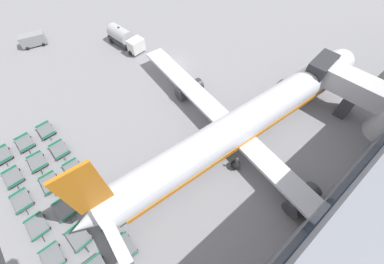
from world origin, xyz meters
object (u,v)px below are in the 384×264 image
at_px(baggage_dolly_row_near_col_e, 53,258).
at_px(baggage_dolly_row_mid_a_col_d, 65,209).
at_px(baggage_dolly_row_mid_b_col_d, 89,191).
at_px(baggage_dolly_row_mid_a_col_c, 50,183).
at_px(baggage_dolly_row_mid_b_col_c, 74,170).
at_px(baggage_dolly_row_mid_b_col_b, 60,150).
at_px(baggage_dolly_row_near_col_d, 38,226).
at_px(baggage_dolly_row_mid_a_col_b, 37,162).
at_px(baggage_dolly_row_near_col_a, 3,155).
at_px(baggage_dolly_row_mid_b_col_a, 46,131).
at_px(airplane, 242,124).
at_px(baggage_dolly_row_mid_a_col_a, 25,143).
at_px(fuel_tanker_primary, 124,38).
at_px(service_van, 33,39).
at_px(baggage_dolly_row_near_col_c, 22,201).
at_px(baggage_dolly_row_mid_b_col_e, 104,218).
at_px(baggage_dolly_row_near_col_b, 13,177).
at_px(baggage_dolly_row_mid_a_col_e, 79,237).
at_px(baggage_dolly_row_mid_b_col_f, 125,248).

xyz_separation_m(baggage_dolly_row_near_col_e, baggage_dolly_row_mid_a_col_d, (-3.90, 2.86, 0.00)).
distance_m(baggage_dolly_row_mid_a_col_d, baggage_dolly_row_mid_b_col_d, 2.97).
height_order(baggage_dolly_row_mid_a_col_c, baggage_dolly_row_mid_b_col_c, same).
bearing_deg(baggage_dolly_row_mid_b_col_b, baggage_dolly_row_near_col_d, -35.56).
bearing_deg(baggage_dolly_row_near_col_e, baggage_dolly_row_mid_a_col_b, 167.51).
distance_m(baggage_dolly_row_near_col_a, baggage_dolly_row_mid_b_col_a, 5.68).
distance_m(baggage_dolly_row_near_col_a, baggage_dolly_row_mid_a_col_d, 12.16).
height_order(airplane, baggage_dolly_row_mid_a_col_a, airplane).
xyz_separation_m(fuel_tanker_primary, service_van, (-10.85, -12.96, -0.20)).
relative_size(baggage_dolly_row_near_col_c, baggage_dolly_row_mid_a_col_a, 1.00).
distance_m(baggage_dolly_row_near_col_c, baggage_dolly_row_near_col_e, 7.88).
xyz_separation_m(service_van, baggage_dolly_row_mid_a_col_a, (21.91, -8.77, -0.70)).
height_order(baggage_dolly_row_mid_a_col_b, baggage_dolly_row_mid_b_col_e, same).
distance_m(airplane, baggage_dolly_row_mid_a_col_b, 26.11).
xyz_separation_m(baggage_dolly_row_near_col_a, baggage_dolly_row_near_col_e, (15.60, 0.44, 0.00)).
height_order(fuel_tanker_primary, baggage_dolly_row_near_col_b, fuel_tanker_primary).
bearing_deg(baggage_dolly_row_mid_b_col_a, baggage_dolly_row_mid_b_col_e, 1.61).
bearing_deg(baggage_dolly_row_near_col_b, baggage_dolly_row_mid_a_col_a, 146.91).
distance_m(baggage_dolly_row_near_col_b, baggage_dolly_row_mid_b_col_b, 5.78).
height_order(baggage_dolly_row_near_col_c, baggage_dolly_row_near_col_e, same).
distance_m(baggage_dolly_row_mid_a_col_d, baggage_dolly_row_mid_b_col_a, 12.20).
xyz_separation_m(baggage_dolly_row_near_col_e, baggage_dolly_row_mid_a_col_a, (-15.65, 2.35, 0.00)).
xyz_separation_m(baggage_dolly_row_near_col_c, baggage_dolly_row_mid_a_col_e, (7.76, 3.27, 0.00)).
height_order(baggage_dolly_row_near_col_a, baggage_dolly_row_near_col_c, same).
distance_m(baggage_dolly_row_near_col_a, baggage_dolly_row_near_col_d, 11.64).
bearing_deg(baggage_dolly_row_mid_a_col_b, service_van, 161.74).
relative_size(baggage_dolly_row_mid_a_col_a, baggage_dolly_row_mid_a_col_d, 1.00).
xyz_separation_m(baggage_dolly_row_near_col_a, baggage_dolly_row_mid_a_col_e, (15.50, 3.24, 0.00)).
distance_m(baggage_dolly_row_near_col_b, baggage_dolly_row_mid_a_col_c, 4.75).
bearing_deg(baggage_dolly_row_mid_a_col_d, baggage_dolly_row_mid_b_col_b, 161.77).
distance_m(baggage_dolly_row_mid_b_col_a, baggage_dolly_row_mid_b_col_f, 19.68).
bearing_deg(baggage_dolly_row_mid_a_col_d, baggage_dolly_row_near_col_a, -164.24).
distance_m(baggage_dolly_row_near_col_b, baggage_dolly_row_mid_a_col_a, 4.94).
relative_size(fuel_tanker_primary, baggage_dolly_row_mid_a_col_d, 2.51).
xyz_separation_m(baggage_dolly_row_mid_b_col_a, baggage_dolly_row_mid_b_col_c, (8.06, 0.41, 0.00)).
height_order(baggage_dolly_row_mid_a_col_a, baggage_dolly_row_mid_a_col_d, same).
distance_m(baggage_dolly_row_near_col_d, baggage_dolly_row_mid_a_col_b, 8.22).
bearing_deg(airplane, baggage_dolly_row_mid_b_col_f, -83.99).
xyz_separation_m(baggage_dolly_row_mid_b_col_a, baggage_dolly_row_mid_b_col_e, (15.60, 0.44, 0.00)).
distance_m(airplane, baggage_dolly_row_mid_a_col_d, 22.79).
height_order(baggage_dolly_row_near_col_c, baggage_dolly_row_mid_b_col_b, same).
relative_size(baggage_dolly_row_near_col_b, baggage_dolly_row_near_col_c, 1.00).
relative_size(baggage_dolly_row_near_col_c, baggage_dolly_row_mid_a_col_d, 1.00).
distance_m(airplane, baggage_dolly_row_mid_b_col_e, 19.38).
bearing_deg(service_van, baggage_dolly_row_mid_b_col_e, -8.31).
relative_size(baggage_dolly_row_near_col_c, baggage_dolly_row_mid_b_col_b, 1.00).
bearing_deg(baggage_dolly_row_near_col_b, baggage_dolly_row_mid_a_col_d, 22.86).
bearing_deg(baggage_dolly_row_mid_b_col_b, baggage_dolly_row_near_col_e, -24.91).
height_order(baggage_dolly_row_mid_a_col_a, baggage_dolly_row_mid_b_col_f, same).
bearing_deg(baggage_dolly_row_mid_b_col_d, service_van, 171.02).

